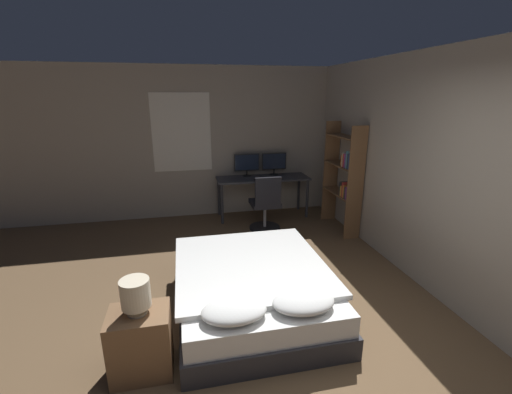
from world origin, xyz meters
The scene contains 13 objects.
ground_plane centered at (0.00, 0.00, 0.00)m, with size 20.00×20.00×0.00m, color brown.
wall_back centered at (-0.01, 4.35, 1.35)m, with size 12.00×0.08×2.70m.
wall_side_right centered at (1.89, 1.50, 1.35)m, with size 0.06×12.00×2.70m.
bed centered at (-0.21, 1.18, 0.24)m, with size 1.56×1.95×0.56m.
nightstand centered at (-1.27, 0.52, 0.28)m, with size 0.48×0.38×0.56m.
bedside_lamp centered at (-1.27, 0.52, 0.73)m, with size 0.23×0.23×0.29m.
desk centered at (0.57, 4.00, 0.66)m, with size 1.68×0.57×0.75m.
monitor_left centered at (0.31, 4.18, 0.98)m, with size 0.47×0.16×0.41m.
monitor_right centered at (0.83, 4.18, 0.98)m, with size 0.47×0.16×0.41m.
keyboard centered at (0.57, 3.82, 0.76)m, with size 0.38×0.13×0.02m.
computer_mouse centered at (0.85, 3.82, 0.76)m, with size 0.07×0.05×0.04m.
office_chair centered at (0.45, 3.31, 0.39)m, with size 0.52×0.52×0.95m.
bookshelf centered at (1.70, 3.01, 0.98)m, with size 0.27×0.93×1.77m.
Camera 1 is at (-0.85, -1.94, 2.21)m, focal length 24.00 mm.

